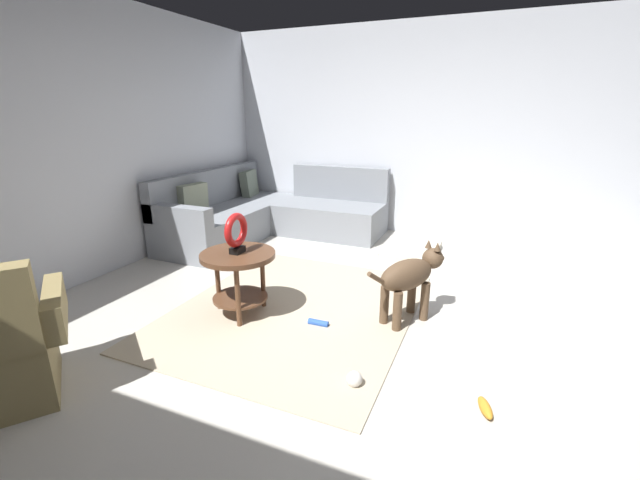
{
  "coord_description": "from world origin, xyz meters",
  "views": [
    {
      "loc": [
        -2.7,
        -0.75,
        1.62
      ],
      "look_at": [
        0.45,
        0.6,
        0.55
      ],
      "focal_mm": 23.22,
      "sensor_mm": 36.0,
      "label": 1
    }
  ],
  "objects_px": {
    "torus_sculpture": "(236,232)",
    "dog_bed_mat": "(411,250)",
    "side_table": "(238,267)",
    "dog_toy_ball": "(354,379)",
    "sectional_couch": "(268,215)",
    "dog": "(410,277)",
    "dog_toy_rope": "(318,323)",
    "dog_toy_bone": "(485,408)"
  },
  "relations": [
    {
      "from": "sectional_couch",
      "to": "dog_toy_ball",
      "type": "xyz_separation_m",
      "value": [
        -2.61,
        -2.11,
        -0.24
      ]
    },
    {
      "from": "side_table",
      "to": "dog_bed_mat",
      "type": "xyz_separation_m",
      "value": [
        2.07,
        -1.0,
        -0.37
      ]
    },
    {
      "from": "torus_sculpture",
      "to": "dog_toy_ball",
      "type": "height_order",
      "value": "torus_sculpture"
    },
    {
      "from": "dog_toy_bone",
      "to": "dog_toy_ball",
      "type": "bearing_deg",
      "value": 95.18
    },
    {
      "from": "dog_toy_bone",
      "to": "dog_bed_mat",
      "type": "bearing_deg",
      "value": 19.97
    },
    {
      "from": "side_table",
      "to": "dog_toy_bone",
      "type": "xyz_separation_m",
      "value": [
        -0.46,
        -1.92,
        -0.39
      ]
    },
    {
      "from": "sectional_couch",
      "to": "torus_sculpture",
      "type": "bearing_deg",
      "value": -155.71
    },
    {
      "from": "dog_bed_mat",
      "to": "dog_toy_rope",
      "type": "xyz_separation_m",
      "value": [
        -2.01,
        0.33,
        -0.02
      ]
    },
    {
      "from": "side_table",
      "to": "dog_toy_ball",
      "type": "height_order",
      "value": "side_table"
    },
    {
      "from": "dog_toy_ball",
      "to": "dog_bed_mat",
      "type": "bearing_deg",
      "value": 3.74
    },
    {
      "from": "side_table",
      "to": "torus_sculpture",
      "type": "height_order",
      "value": "torus_sculpture"
    },
    {
      "from": "sectional_couch",
      "to": "dog",
      "type": "height_order",
      "value": "sectional_couch"
    },
    {
      "from": "dog_bed_mat",
      "to": "dog",
      "type": "height_order",
      "value": "dog"
    },
    {
      "from": "side_table",
      "to": "dog_toy_rope",
      "type": "distance_m",
      "value": 0.78
    },
    {
      "from": "torus_sculpture",
      "to": "dog_toy_rope",
      "type": "relative_size",
      "value": 2.0
    },
    {
      "from": "side_table",
      "to": "dog_bed_mat",
      "type": "bearing_deg",
      "value": -25.82
    },
    {
      "from": "torus_sculpture",
      "to": "dog_toy_ball",
      "type": "relative_size",
      "value": 3.26
    },
    {
      "from": "dog_bed_mat",
      "to": "dog_toy_rope",
      "type": "relative_size",
      "value": 4.91
    },
    {
      "from": "dog",
      "to": "dog_bed_mat",
      "type": "bearing_deg",
      "value": 131.19
    },
    {
      "from": "dog_toy_ball",
      "to": "dog",
      "type": "bearing_deg",
      "value": -7.33
    },
    {
      "from": "torus_sculpture",
      "to": "dog_bed_mat",
      "type": "xyz_separation_m",
      "value": [
        2.07,
        -1.0,
        -0.67
      ]
    },
    {
      "from": "sectional_couch",
      "to": "dog_bed_mat",
      "type": "relative_size",
      "value": 2.81
    },
    {
      "from": "dog_toy_rope",
      "to": "sectional_couch",
      "type": "bearing_deg",
      "value": 38.69
    },
    {
      "from": "sectional_couch",
      "to": "torus_sculpture",
      "type": "height_order",
      "value": "sectional_couch"
    },
    {
      "from": "sectional_couch",
      "to": "side_table",
      "type": "distance_m",
      "value": 2.28
    },
    {
      "from": "torus_sculpture",
      "to": "dog_toy_bone",
      "type": "bearing_deg",
      "value": -103.52
    },
    {
      "from": "sectional_couch",
      "to": "side_table",
      "type": "bearing_deg",
      "value": -155.71
    },
    {
      "from": "torus_sculpture",
      "to": "dog_bed_mat",
      "type": "height_order",
      "value": "torus_sculpture"
    },
    {
      "from": "side_table",
      "to": "dog_toy_ball",
      "type": "bearing_deg",
      "value": -114.34
    },
    {
      "from": "side_table",
      "to": "dog_toy_rope",
      "type": "height_order",
      "value": "side_table"
    },
    {
      "from": "torus_sculpture",
      "to": "dog",
      "type": "xyz_separation_m",
      "value": [
        0.44,
        -1.3,
        -0.33
      ]
    },
    {
      "from": "dog",
      "to": "dog_toy_bone",
      "type": "distance_m",
      "value": 1.15
    },
    {
      "from": "dog_toy_rope",
      "to": "dog_toy_bone",
      "type": "bearing_deg",
      "value": -112.97
    },
    {
      "from": "sectional_couch",
      "to": "dog_toy_ball",
      "type": "height_order",
      "value": "sectional_couch"
    },
    {
      "from": "dog_bed_mat",
      "to": "dog_toy_ball",
      "type": "relative_size",
      "value": 8.01
    },
    {
      "from": "sectional_couch",
      "to": "dog_toy_bone",
      "type": "bearing_deg",
      "value": -131.6
    },
    {
      "from": "dog_bed_mat",
      "to": "dog_toy_ball",
      "type": "distance_m",
      "value": 2.61
    },
    {
      "from": "dog_bed_mat",
      "to": "dog",
      "type": "relative_size",
      "value": 1.06
    },
    {
      "from": "dog_bed_mat",
      "to": "dog_toy_bone",
      "type": "height_order",
      "value": "dog_bed_mat"
    },
    {
      "from": "torus_sculpture",
      "to": "dog",
      "type": "bearing_deg",
      "value": -71.19
    },
    {
      "from": "dog",
      "to": "dog_toy_rope",
      "type": "height_order",
      "value": "dog"
    },
    {
      "from": "sectional_couch",
      "to": "dog_toy_bone",
      "type": "relative_size",
      "value": 12.5
    }
  ]
}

